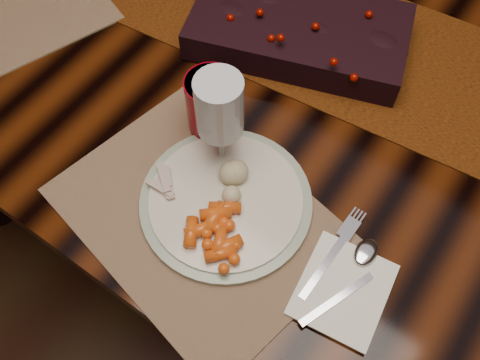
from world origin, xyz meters
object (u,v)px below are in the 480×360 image
Objects in this scene: wine_glass at (220,126)px; dinner_plate at (226,201)px; napkin at (343,289)px; mashed_potatoes at (227,176)px; placemat_main at (198,217)px; centerpiece at (299,28)px; red_cup at (212,105)px; turkey_shreds at (168,186)px; dining_table at (311,192)px; baby_carrots at (220,230)px.

dinner_plate is at bearing -49.94° from wine_glass.
dinner_plate reaches higher than napkin.
mashed_potatoes is 0.53× the size of napkin.
mashed_potatoes reaches higher than placemat_main.
centerpiece reaches higher than dinner_plate.
wine_glass reaches higher than dinner_plate.
red_cup reaches higher than mashed_potatoes.
turkey_shreds is 0.15m from red_cup.
dinner_plate is at bearing 23.54° from turkey_shreds.
centerpiece is 3.46× the size of red_cup.
baby_carrots reaches higher than dining_table.
dinner_plate is 0.22m from napkin.
red_cup is at bearing 130.41° from placemat_main.
placemat_main is 0.08m from mashed_potatoes.
baby_carrots is 0.20m from napkin.
baby_carrots is (-0.00, -0.34, 0.40)m from dining_table.
dining_table is at bearing 84.09° from dinner_plate.
dinner_plate is (0.02, 0.04, 0.01)m from placemat_main.
dinner_plate is (-0.03, -0.29, 0.39)m from dining_table.
mashed_potatoes is 0.08m from wine_glass.
dinner_plate is at bearing -58.21° from mashed_potatoes.
red_cup is at bearing -94.04° from centerpiece.
napkin is (0.31, -0.37, -0.04)m from centerpiece.
dining_table is 0.53m from turkey_shreds.
turkey_shreds is at bearing -89.30° from centerpiece.
dining_table is 24.10× the size of mashed_potatoes.
red_cup is at bearing 98.58° from turkey_shreds.
mashed_potatoes is (-0.02, 0.02, 0.03)m from dinner_plate.
baby_carrots is at bearing -55.14° from wine_glass.
baby_carrots reaches higher than napkin.
dinner_plate is 0.16m from red_cup.
napkin is at bearing -4.37° from dinner_plate.
red_cup is at bearing 129.58° from baby_carrots.
red_cup is at bearing 138.91° from wine_glass.
red_cup is (-0.08, 0.15, 0.06)m from placemat_main.
centerpiece is 3.92× the size of baby_carrots.
dining_table is at bearing 92.68° from placemat_main.
placemat_main reaches higher than dining_table.
centerpiece is 0.48m from napkin.
dining_table is 0.53m from wine_glass.
baby_carrots is 0.11m from turkey_shreds.
centerpiece reaches higher than mashed_potatoes.
red_cup is (-0.14, -0.18, 0.44)m from dining_table.
wine_glass reaches higher than centerpiece.
mashed_potatoes reaches higher than napkin.
dinner_plate is 0.04m from mashed_potatoes.
dining_table is 28.69× the size of turkey_shreds.
napkin is at bearing -21.12° from red_cup.
napkin is 1.26× the size of red_cup.
dinner_plate is at bearing -45.86° from red_cup.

